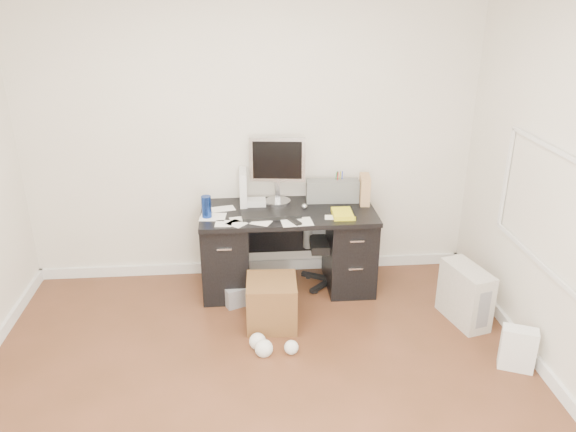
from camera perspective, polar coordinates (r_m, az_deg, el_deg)
name	(u,v)px	position (r m, az deg, el deg)	size (l,w,h in m)	color
ground	(263,417)	(3.81, -2.55, -19.74)	(4.00, 4.00, 0.00)	#482A17
room_shell	(264,168)	(2.99, -2.50, 4.88)	(4.02, 4.02, 2.71)	beige
desk	(288,247)	(4.98, 0.01, -3.16)	(1.50, 0.70, 0.75)	black
loose_papers	(265,213)	(4.78, -2.33, 0.28)	(1.10, 0.60, 0.00)	silver
lcd_monitor	(277,170)	(4.91, -1.08, 4.68)	(0.48, 0.28, 0.61)	#ABABAF
keyboard	(271,215)	(4.70, -1.71, 0.08)	(0.49, 0.17, 0.03)	black
computer_mouse	(304,207)	(4.85, 1.67, 0.97)	(0.05, 0.05, 0.05)	#ABABAF
travel_mug	(206,207)	(4.71, -8.28, 0.93)	(0.08, 0.08, 0.19)	navy
white_binder	(243,187)	(4.95, -4.57, 2.92)	(0.12, 0.26, 0.31)	silver
magazine_file	(365,189)	(5.01, 7.79, 2.69)	(0.11, 0.22, 0.25)	#A0784D
pen_cup	(339,187)	(5.02, 5.18, 2.98)	(0.11, 0.11, 0.27)	brown
yellow_book	(343,214)	(4.74, 5.62, 0.23)	(0.18, 0.23, 0.04)	yellow
paper_remote	(297,221)	(4.60, 0.90, -0.51)	(0.25, 0.20, 0.02)	silver
office_chair	(333,236)	(5.02, 4.61, -2.07)	(0.54, 0.54, 0.95)	#595C59
pc_tower	(465,295)	(4.79, 17.56, -7.61)	(0.21, 0.48, 0.48)	#A9A499
shopping_bag	(518,349)	(4.41, 22.31, -12.37)	(0.24, 0.17, 0.33)	silver
wicker_basket	(272,303)	(4.55, -1.67, -8.79)	(0.39, 0.39, 0.39)	#533919
desk_printer	(239,292)	(4.93, -5.01, -7.68)	(0.29, 0.24, 0.17)	slate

